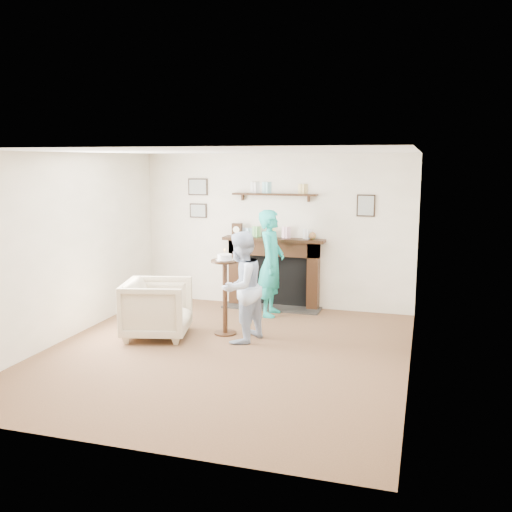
{
  "coord_description": "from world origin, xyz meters",
  "views": [
    {
      "loc": [
        2.36,
        -6.46,
        2.41
      ],
      "look_at": [
        0.15,
        0.9,
        1.1
      ],
      "focal_mm": 40.0,
      "sensor_mm": 36.0,
      "label": 1
    }
  ],
  "objects_px": {
    "pedestal_table": "(225,282)",
    "man": "(241,341)",
    "woman": "(271,315)",
    "armchair": "(158,336)"
  },
  "relations": [
    {
      "from": "armchair",
      "to": "man",
      "type": "height_order",
      "value": "man"
    },
    {
      "from": "man",
      "to": "pedestal_table",
      "type": "distance_m",
      "value": 0.84
    },
    {
      "from": "armchair",
      "to": "man",
      "type": "xyz_separation_m",
      "value": [
        1.16,
        0.14,
        0.0
      ]
    },
    {
      "from": "woman",
      "to": "pedestal_table",
      "type": "distance_m",
      "value": 1.4
    },
    {
      "from": "armchair",
      "to": "woman",
      "type": "distance_m",
      "value": 1.93
    },
    {
      "from": "woman",
      "to": "pedestal_table",
      "type": "relative_size",
      "value": 1.37
    },
    {
      "from": "armchair",
      "to": "woman",
      "type": "relative_size",
      "value": 0.53
    },
    {
      "from": "pedestal_table",
      "to": "armchair",
      "type": "bearing_deg",
      "value": -155.56
    },
    {
      "from": "woman",
      "to": "pedestal_table",
      "type": "bearing_deg",
      "value": 161.32
    },
    {
      "from": "pedestal_table",
      "to": "man",
      "type": "bearing_deg",
      "value": -38.33
    }
  ]
}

